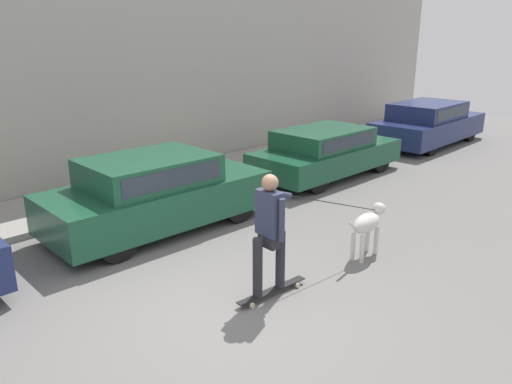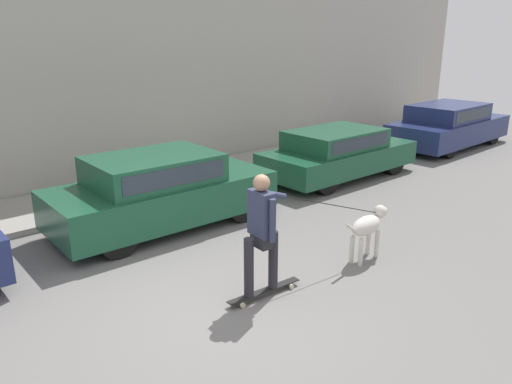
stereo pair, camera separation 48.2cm
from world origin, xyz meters
The scene contains 8 objects.
ground_plane centered at (0.00, 0.00, 0.00)m, with size 36.00×36.00×0.00m, color slate.
back_wall centered at (0.00, 6.32, 2.96)m, with size 32.00×0.30×5.92m.
sidewalk_curb centered at (0.00, 5.14, 0.06)m, with size 30.00×2.03×0.12m.
parked_car_1 centered at (0.96, 2.98, 0.65)m, with size 4.00×1.81×1.34m.
parked_car_2 centered at (5.82, 2.98, 0.60)m, with size 4.03×1.70×1.18m.
parked_car_3 centered at (11.02, 2.98, 0.65)m, with size 4.49×1.83×1.32m.
dog centered at (2.59, -0.28, 0.54)m, with size 1.07×0.33×0.79m.
skateboarder centered at (0.60, -0.09, 0.97)m, with size 2.85×0.52×1.68m.
Camera 2 is at (-3.33, -4.45, 3.32)m, focal length 35.00 mm.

